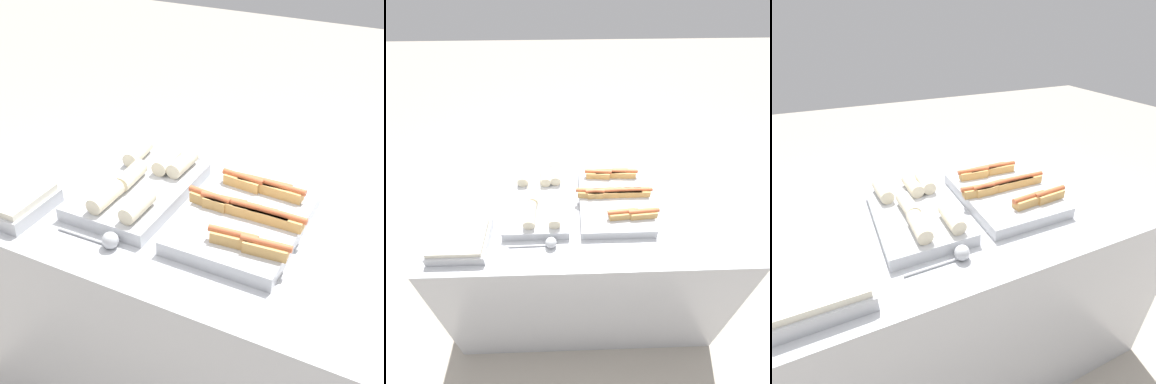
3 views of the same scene
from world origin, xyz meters
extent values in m
cube|color=#B7BABF|center=(0.00, 0.00, 0.47)|extent=(1.60, 0.88, 0.93)
cube|color=#B7BABF|center=(0.14, 0.00, 0.96)|extent=(0.37, 0.51, 0.05)
cube|color=tan|center=(0.22, 0.16, 1.00)|extent=(0.14, 0.05, 0.04)
cylinder|color=#CC6038|center=(0.22, 0.16, 1.02)|extent=(0.15, 0.03, 0.02)
cube|color=tan|center=(0.22, 0.00, 1.00)|extent=(0.13, 0.04, 0.04)
cylinder|color=#CC6038|center=(0.22, 0.00, 1.02)|extent=(0.15, 0.02, 0.02)
cube|color=tan|center=(0.07, 0.15, 1.00)|extent=(0.14, 0.06, 0.04)
cylinder|color=#CC6038|center=(0.07, 0.15, 1.02)|extent=(0.15, 0.04, 0.02)
cube|color=tan|center=(0.07, 0.00, 1.00)|extent=(0.14, 0.06, 0.04)
cylinder|color=#CC6038|center=(0.07, 0.00, 1.02)|extent=(0.15, 0.04, 0.02)
cube|color=tan|center=(0.02, 0.00, 1.00)|extent=(0.14, 0.06, 0.04)
cylinder|color=#CC6038|center=(0.02, 0.00, 1.02)|extent=(0.15, 0.04, 0.02)
cube|color=tan|center=(0.17, -0.16, 1.00)|extent=(0.14, 0.06, 0.04)
cylinder|color=#CC6038|center=(0.17, -0.16, 1.02)|extent=(0.15, 0.04, 0.02)
cube|color=tan|center=(0.27, -0.16, 1.00)|extent=(0.14, 0.05, 0.04)
cylinder|color=#CC6038|center=(0.27, -0.16, 1.02)|extent=(0.15, 0.03, 0.02)
cube|color=tan|center=(0.17, 0.00, 1.00)|extent=(0.13, 0.05, 0.04)
cylinder|color=#CC6038|center=(0.17, 0.00, 1.02)|extent=(0.15, 0.03, 0.02)
cube|color=tan|center=(0.16, 0.16, 1.00)|extent=(0.13, 0.05, 0.04)
cylinder|color=#CC6038|center=(0.16, 0.16, 1.02)|extent=(0.15, 0.02, 0.02)
cube|color=tan|center=(0.12, 0.16, 1.00)|extent=(0.13, 0.05, 0.04)
cylinder|color=#CC6038|center=(0.12, 0.16, 1.02)|extent=(0.15, 0.03, 0.02)
cube|color=tan|center=(0.27, 0.00, 1.00)|extent=(0.13, 0.05, 0.04)
cylinder|color=#CC6038|center=(0.27, 0.00, 1.02)|extent=(0.15, 0.03, 0.02)
cube|color=tan|center=(0.12, 0.00, 1.00)|extent=(0.13, 0.05, 0.04)
cylinder|color=#CC6038|center=(0.12, 0.00, 1.02)|extent=(0.15, 0.03, 0.02)
cube|color=#B7BABF|center=(-0.26, 0.00, 0.96)|extent=(0.32, 0.50, 0.05)
cylinder|color=beige|center=(-0.36, 0.15, 1.01)|extent=(0.07, 0.15, 0.06)
cylinder|color=beige|center=(-0.23, 0.15, 1.01)|extent=(0.07, 0.15, 0.06)
cylinder|color=beige|center=(-0.29, -0.15, 1.01)|extent=(0.06, 0.14, 0.06)
cylinder|color=beige|center=(-0.29, 0.00, 1.01)|extent=(0.06, 0.15, 0.06)
cylinder|color=beige|center=(-0.17, 0.16, 1.01)|extent=(0.06, 0.14, 0.06)
cylinder|color=beige|center=(-0.17, -0.15, 1.01)|extent=(0.06, 0.14, 0.06)
cube|color=#B7BABF|center=(-0.61, -0.26, 0.96)|extent=(0.27, 0.24, 0.05)
cube|color=silver|center=(-0.61, -0.26, 0.99)|extent=(0.24, 0.22, 0.02)
cylinder|color=#B2B5BA|center=(-0.29, -0.29, 0.94)|extent=(0.20, 0.01, 0.01)
sphere|color=#B2B5BA|center=(-0.19, -0.29, 0.96)|extent=(0.05, 0.05, 0.05)
cylinder|color=#B2B5BA|center=(-0.29, 0.29, 0.94)|extent=(0.20, 0.02, 0.01)
sphere|color=#B2B5BA|center=(-0.19, 0.29, 0.96)|extent=(0.05, 0.05, 0.05)
camera|label=1|loc=(0.63, -1.33, 1.97)|focal=50.00mm
camera|label=2|loc=(-0.09, -1.15, 2.09)|focal=28.00mm
camera|label=3|loc=(-0.50, -0.99, 1.63)|focal=28.00mm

